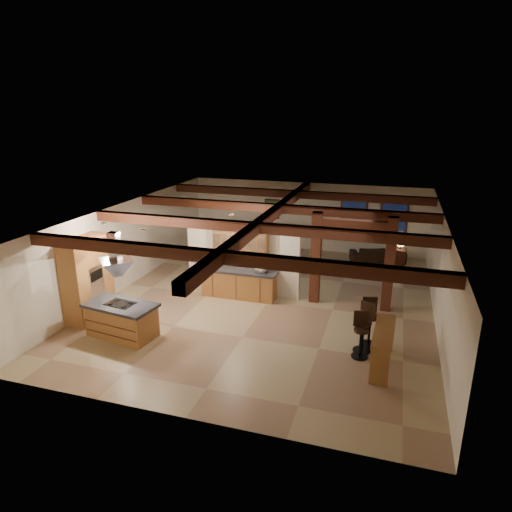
{
  "coord_description": "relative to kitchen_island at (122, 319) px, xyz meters",
  "views": [
    {
      "loc": [
        3.6,
        -12.88,
        5.89
      ],
      "look_at": [
        -0.55,
        0.5,
        1.32
      ],
      "focal_mm": 32.0,
      "sensor_mm": 36.0,
      "label": 1
    }
  ],
  "objects": [
    {
      "name": "ground",
      "position": [
        3.13,
        3.34,
        -0.48
      ],
      "size": [
        12.0,
        12.0,
        0.0
      ],
      "primitive_type": "plane",
      "color": "tan",
      "rests_on": "ground"
    },
    {
      "name": "microwave",
      "position": [
        2.88,
        3.45,
        0.57
      ],
      "size": [
        0.45,
        0.36,
        0.22
      ],
      "primitive_type": "imported",
      "rotation": [
        0.0,
        0.0,
        2.86
      ],
      "color": "silver",
      "rests_on": "back_counter"
    },
    {
      "name": "back_counter",
      "position": [
        2.13,
        3.45,
        -0.0
      ],
      "size": [
        2.5,
        0.66,
        0.94
      ],
      "color": "#AC7537",
      "rests_on": "ground"
    },
    {
      "name": "recessed_cans",
      "position": [
        0.6,
        1.41,
        2.39
      ],
      "size": [
        3.16,
        2.46,
        0.03
      ],
      "color": "silver",
      "rests_on": "room_walls"
    },
    {
      "name": "upper_display_cabinet",
      "position": [
        2.13,
        3.65,
        1.37
      ],
      "size": [
        1.8,
        0.36,
        0.95
      ],
      "color": "#AC7537",
      "rests_on": "partition_wall"
    },
    {
      "name": "timber_posts",
      "position": [
        5.63,
        3.84,
        1.29
      ],
      "size": [
        2.5,
        0.3,
        2.9
      ],
      "color": "#422310",
      "rests_on": "ground"
    },
    {
      "name": "bar_stool_c",
      "position": [
        6.38,
        1.49,
        0.17
      ],
      "size": [
        0.46,
        0.47,
        1.27
      ],
      "color": "black",
      "rests_on": "ground"
    },
    {
      "name": "back_windows",
      "position": [
        5.93,
        9.27,
        1.02
      ],
      "size": [
        2.7,
        0.07,
        1.7
      ],
      "color": "#422310",
      "rests_on": "room_walls"
    },
    {
      "name": "room_walls",
      "position": [
        3.13,
        3.34,
        1.3
      ],
      "size": [
        12.0,
        12.0,
        12.0
      ],
      "color": "white",
      "rests_on": "ground"
    },
    {
      "name": "ceiling_beams",
      "position": [
        3.13,
        3.34,
        2.28
      ],
      "size": [
        10.0,
        12.0,
        0.28
      ],
      "color": "#422310",
      "rests_on": "room_walls"
    },
    {
      "name": "bar_counter",
      "position": [
        6.76,
        0.49,
        0.17
      ],
      "size": [
        0.52,
        1.84,
        0.96
      ],
      "color": "#AC7537",
      "rests_on": "ground"
    },
    {
      "name": "table_lamp",
      "position": [
        7.08,
        8.43,
        0.34
      ],
      "size": [
        0.25,
        0.25,
        0.3
      ],
      "color": "black",
      "rests_on": "side_table"
    },
    {
      "name": "partition_wall",
      "position": [
        2.13,
        3.84,
        0.62
      ],
      "size": [
        3.8,
        0.18,
        2.2
      ],
      "primitive_type": "cube",
      "color": "white",
      "rests_on": "ground"
    },
    {
      "name": "pantry_cabinet",
      "position": [
        -1.53,
        0.74,
        0.72
      ],
      "size": [
        0.67,
        1.6,
        2.4
      ],
      "color": "#AC7537",
      "rests_on": "ground"
    },
    {
      "name": "bar_stool_a",
      "position": [
        6.22,
        0.79,
        0.12
      ],
      "size": [
        0.42,
        0.44,
        1.17
      ],
      "color": "black",
      "rests_on": "ground"
    },
    {
      "name": "dining_table",
      "position": [
        2.42,
        6.09,
        -0.14
      ],
      "size": [
        2.18,
        1.69,
        0.67
      ],
      "primitive_type": "imported",
      "rotation": [
        0.0,
        0.0,
        0.37
      ],
      "color": "#37190D",
      "rests_on": "ground"
    },
    {
      "name": "sofa",
      "position": [
        6.25,
        8.46,
        -0.17
      ],
      "size": [
        2.26,
        1.43,
        0.61
      ],
      "primitive_type": "imported",
      "rotation": [
        0.0,
        0.0,
        3.46
      ],
      "color": "black",
      "rests_on": "ground"
    },
    {
      "name": "kitchen_island",
      "position": [
        0.0,
        0.0,
        0.0
      ],
      "size": [
        2.03,
        1.27,
        0.95
      ],
      "color": "#AC7537",
      "rests_on": "ground"
    },
    {
      "name": "bar_stool_b",
      "position": [
        6.27,
        1.1,
        0.17
      ],
      "size": [
        0.48,
        0.49,
        1.28
      ],
      "color": "black",
      "rests_on": "ground"
    },
    {
      "name": "side_table",
      "position": [
        7.08,
        8.43,
        -0.17
      ],
      "size": [
        0.54,
        0.54,
        0.61
      ],
      "primitive_type": "cube",
      "rotation": [
        0.0,
        0.0,
        -0.1
      ],
      "color": "#422310",
      "rests_on": "ground"
    },
    {
      "name": "dining_chairs",
      "position": [
        2.42,
        6.09,
        0.09
      ],
      "size": [
        2.04,
        2.04,
        1.12
      ],
      "color": "#422310",
      "rests_on": "ground"
    },
    {
      "name": "framed_art",
      "position": [
        1.63,
        9.28,
        1.22
      ],
      "size": [
        0.65,
        0.05,
        0.85
      ],
      "color": "#422310",
      "rests_on": "room_walls"
    },
    {
      "name": "range_hood",
      "position": [
        0.0,
        0.0,
        1.31
      ],
      "size": [
        1.1,
        1.1,
        1.4
      ],
      "color": "silver",
      "rests_on": "room_walls"
    }
  ]
}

